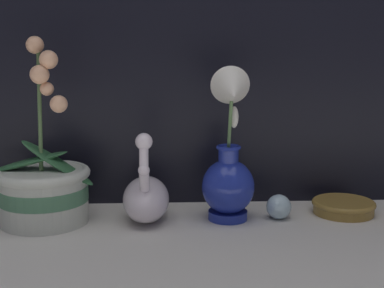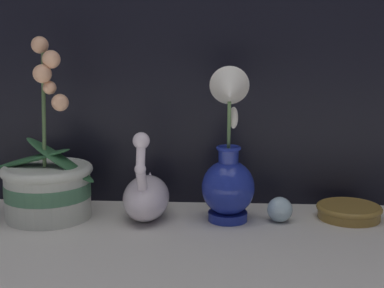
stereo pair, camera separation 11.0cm
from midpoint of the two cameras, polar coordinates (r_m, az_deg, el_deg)
ground_plane at (r=1.03m, az=-2.90°, el=-10.14°), size 2.80×2.80×0.00m
orchid_potted_plant at (r=1.15m, az=-18.18°, el=-4.41°), size 0.23×0.19×0.38m
swan_figurine at (r=1.12m, az=-7.74°, el=-5.54°), size 0.10×0.17×0.19m
blue_vase at (r=1.09m, az=1.11°, el=-2.47°), size 0.11×0.15×0.32m
glass_sphere at (r=1.14m, az=6.52°, el=-6.71°), size 0.05×0.05×0.05m
amber_dish at (r=1.20m, az=13.36°, el=-6.48°), size 0.14×0.14×0.03m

